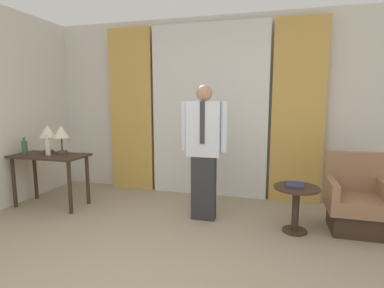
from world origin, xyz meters
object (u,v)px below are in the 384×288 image
at_px(side_table, 296,201).
at_px(bottle_near_edge, 24,147).
at_px(table_lamp_left, 48,133).
at_px(bottle_by_lamp, 48,147).
at_px(table_lamp_right, 61,133).
at_px(desk, 50,164).
at_px(person, 204,147).
at_px(armchair, 356,203).
at_px(book, 295,185).

bearing_deg(side_table, bottle_near_edge, -179.19).
distance_m(table_lamp_left, bottle_by_lamp, 0.26).
distance_m(table_lamp_left, table_lamp_right, 0.22).
bearing_deg(desk, bottle_near_edge, -170.53).
height_order(table_lamp_right, side_table, table_lamp_right).
relative_size(table_lamp_left, bottle_by_lamp, 1.44).
bearing_deg(person, bottle_by_lamp, -176.60).
relative_size(table_lamp_left, side_table, 0.76).
distance_m(person, armchair, 1.82).
relative_size(bottle_by_lamp, book, 1.28).
xyz_separation_m(person, side_table, (1.07, -0.11, -0.54)).
xyz_separation_m(bottle_by_lamp, armchair, (3.87, 0.25, -0.52)).
xyz_separation_m(desk, person, (2.15, 0.10, 0.30)).
distance_m(table_lamp_right, bottle_near_edge, 0.53).
height_order(table_lamp_left, book, table_lamp_left).
xyz_separation_m(desk, book, (3.20, -0.00, -0.06)).
relative_size(table_lamp_left, person, 0.24).
distance_m(bottle_by_lamp, book, 3.20).
xyz_separation_m(bottle_near_edge, bottle_by_lamp, (0.36, 0.03, 0.02)).
bearing_deg(bottle_by_lamp, desk, 101.25).
relative_size(bottle_by_lamp, side_table, 0.53).
distance_m(armchair, book, 0.74).
bearing_deg(armchair, bottle_near_edge, -176.26).
distance_m(person, side_table, 1.21).
distance_m(desk, side_table, 3.23).
xyz_separation_m(bottle_near_edge, person, (2.50, 0.16, 0.08)).
distance_m(table_lamp_left, book, 3.34).
height_order(desk, side_table, desk).
relative_size(table_lamp_right, bottle_near_edge, 1.69).
bearing_deg(bottle_near_edge, desk, 9.47).
bearing_deg(person, table_lamp_left, 179.40).
bearing_deg(armchair, bottle_by_lamp, -176.35).
bearing_deg(table_lamp_left, side_table, -2.23).
distance_m(bottle_near_edge, bottle_by_lamp, 0.36).
bearing_deg(armchair, person, -176.03).
distance_m(table_lamp_right, side_table, 3.18).
height_order(bottle_near_edge, side_table, bottle_near_edge).
bearing_deg(desk, table_lamp_right, 47.21).
height_order(desk, table_lamp_right, table_lamp_right).
distance_m(table_lamp_right, bottle_by_lamp, 0.25).
distance_m(desk, bottle_near_edge, 0.42).
bearing_deg(table_lamp_left, book, -2.15).
height_order(bottle_near_edge, book, bottle_near_edge).
bearing_deg(book, bottle_by_lamp, -179.52).
xyz_separation_m(desk, bottle_near_edge, (-0.35, -0.06, 0.22)).
bearing_deg(bottle_by_lamp, table_lamp_right, 54.80).
xyz_separation_m(desk, table_lamp_left, (-0.11, 0.12, 0.41)).
xyz_separation_m(table_lamp_right, person, (2.03, -0.02, -0.11)).
distance_m(desk, table_lamp_left, 0.44).
distance_m(table_lamp_left, armchair, 4.04).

